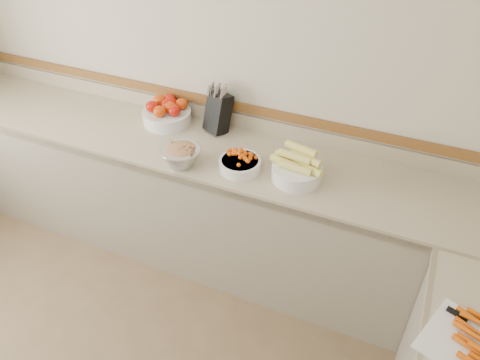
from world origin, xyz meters
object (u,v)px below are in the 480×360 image
at_px(tomato_bowl, 167,112).
at_px(corn_bowl, 297,169).
at_px(knife_block, 218,112).
at_px(cherry_tomato_bowl, 240,162).
at_px(cutting_board, 479,348).
at_px(rhubarb_bowl, 181,154).

height_order(tomato_bowl, corn_bowl, corn_bowl).
distance_m(knife_block, corn_bowl, 0.69).
bearing_deg(cherry_tomato_bowl, tomato_bowl, 155.77).
bearing_deg(cutting_board, cherry_tomato_bowl, 151.30).
xyz_separation_m(rhubarb_bowl, cutting_board, (1.63, -0.62, -0.05)).
distance_m(cherry_tomato_bowl, cutting_board, 1.48).
bearing_deg(tomato_bowl, cutting_board, -27.24).
relative_size(knife_block, rhubarb_bowl, 1.38).
distance_m(knife_block, rhubarb_bowl, 0.44).
relative_size(corn_bowl, cutting_board, 0.66).
bearing_deg(cutting_board, corn_bowl, 142.15).
bearing_deg(rhubarb_bowl, cherry_tomato_bowl, 15.88).
bearing_deg(knife_block, cutting_board, -33.25).
xyz_separation_m(cherry_tomato_bowl, cutting_board, (1.30, -0.71, -0.03)).
bearing_deg(corn_bowl, rhubarb_bowl, -168.21).
distance_m(tomato_bowl, rhubarb_bowl, 0.50).
bearing_deg(knife_block, cherry_tomato_bowl, -48.52).
height_order(tomato_bowl, rhubarb_bowl, tomato_bowl).
distance_m(cherry_tomato_bowl, rhubarb_bowl, 0.35).
xyz_separation_m(knife_block, rhubarb_bowl, (-0.04, -0.43, -0.06)).
relative_size(tomato_bowl, cutting_board, 0.68).
relative_size(tomato_bowl, corn_bowl, 1.03).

